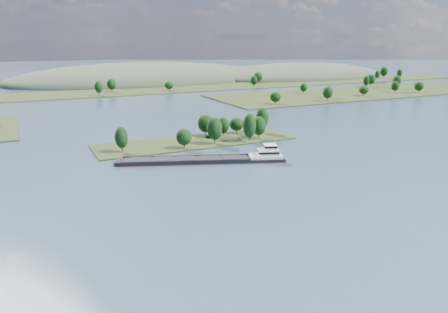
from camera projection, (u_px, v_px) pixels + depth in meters
ground at (253, 176)px, 166.58m from camera, size 1800.00×1800.00×0.00m
tree_island at (211, 133)px, 220.32m from camera, size 100.00×30.72×15.43m
right_bank at (375, 91)px, 418.13m from camera, size 320.00×90.00×14.52m
back_shoreline at (121, 92)px, 414.85m from camera, size 900.00×60.00×15.41m
hill_east at (298, 77)px, 578.52m from camera, size 260.00×140.00×36.00m
hill_west at (144, 81)px, 522.85m from camera, size 320.00×160.00×44.00m
cargo_barge at (213, 159)px, 184.86m from camera, size 69.90×32.01×9.64m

